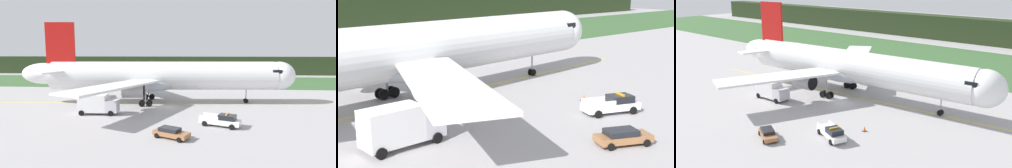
% 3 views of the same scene
% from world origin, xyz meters
% --- Properties ---
extents(ground, '(320.00, 320.00, 0.00)m').
position_xyz_m(ground, '(0.00, 0.00, 0.00)').
color(ground, '#A09C9D').
extents(taxiway_centerline_main, '(71.75, 5.92, 0.01)m').
position_xyz_m(taxiway_centerline_main, '(-0.76, 4.14, 0.00)').
color(taxiway_centerline_main, yellow).
rests_on(taxiway_centerline_main, ground).
extents(airliner, '(55.77, 43.62, 16.34)m').
position_xyz_m(airliner, '(-1.30, 4.10, 5.49)').
color(airliner, silver).
rests_on(airliner, ground).
extents(ops_pickup_truck, '(6.00, 3.96, 1.94)m').
position_xyz_m(ops_pickup_truck, '(9.27, -12.50, 0.90)').
color(ops_pickup_truck, white).
rests_on(ops_pickup_truck, ground).
extents(catering_truck, '(6.59, 2.78, 3.51)m').
position_xyz_m(catering_truck, '(-10.70, -6.84, 1.77)').
color(catering_truck, silver).
rests_on(catering_truck, ground).
extents(staff_car, '(4.80, 3.58, 1.30)m').
position_xyz_m(staff_car, '(2.53, -18.13, 0.70)').
color(staff_car, '#98643C').
rests_on(staff_car, ground).
extents(apron_cone, '(0.61, 0.61, 0.76)m').
position_xyz_m(apron_cone, '(11.05, -7.56, 0.37)').
color(apron_cone, black).
rests_on(apron_cone, ground).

